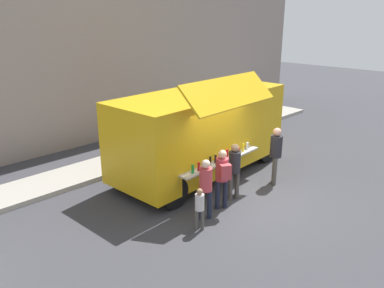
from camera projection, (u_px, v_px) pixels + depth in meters
ground_plane at (244, 199)px, 11.05m from camera, size 60.00×60.00×0.00m
curb_strip at (51, 183)px, 11.89m from camera, size 28.00×1.60×0.15m
building_behind at (14, 44)px, 13.90m from camera, size 32.00×2.40×8.05m
food_truck_main at (201, 130)px, 12.38m from camera, size 6.22×3.41×3.39m
trash_bin at (231, 121)px, 17.23m from camera, size 0.60×0.60×1.03m
customer_front_ordering at (234, 166)px, 10.76m from camera, size 0.34×0.34×1.65m
customer_mid_with_backpack at (222, 174)px, 10.17m from camera, size 0.47×0.55×1.68m
customer_rear_waiting at (206, 184)px, 9.69m from camera, size 0.33×0.33×1.62m
customer_extra_browsing at (276, 151)px, 11.74m from camera, size 0.37×0.37×1.80m
child_near_queue at (200, 205)px, 9.26m from camera, size 0.22×0.22×1.10m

